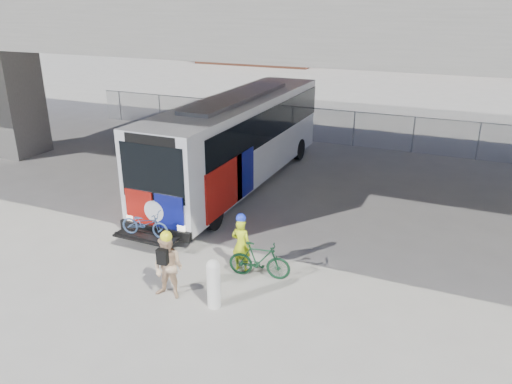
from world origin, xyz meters
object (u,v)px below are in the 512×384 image
Objects in this scene: bus at (239,134)px; cyclist_hivis at (241,243)px; bollard at (214,282)px; cyclist_tan at (168,267)px; bike_parked at (259,260)px.

bus is 7.36m from cyclist_hivis.
cyclist_tan is at bearing -176.15° from bollard.
cyclist_tan is at bearing 62.82° from cyclist_hivis.
bus reaches higher than bike_parked.
cyclist_hivis is at bearing 94.46° from bollard.
cyclist_hivis is at bearing -63.94° from bus.
cyclist_hivis reaches higher than bollard.
cyclist_tan reaches higher than bike_parked.
bike_parked is at bearing 43.36° from cyclist_tan.
bollard is (3.33, -8.41, -1.40)m from bus.
bike_parked is at bearing 75.10° from bollard.
bollard reaches higher than bike_parked.
cyclist_tan is (-1.26, -0.08, 0.18)m from bollard.
cyclist_hivis is 1.01× the size of bike_parked.
bus is 8.83m from cyclist_tan.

